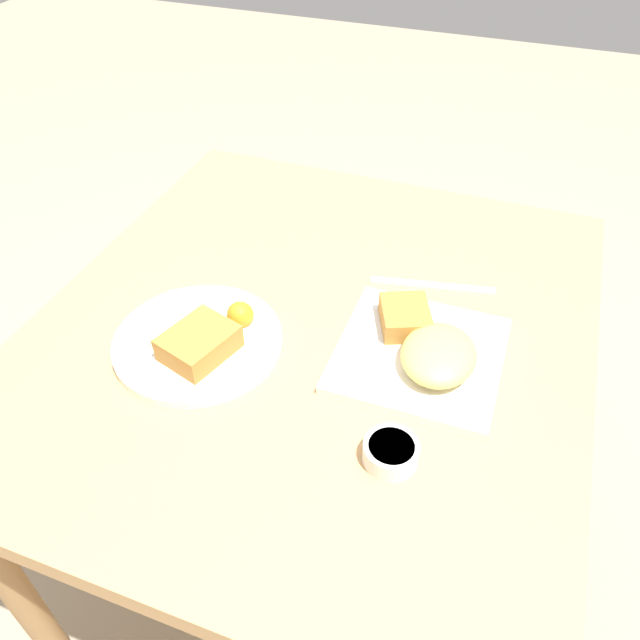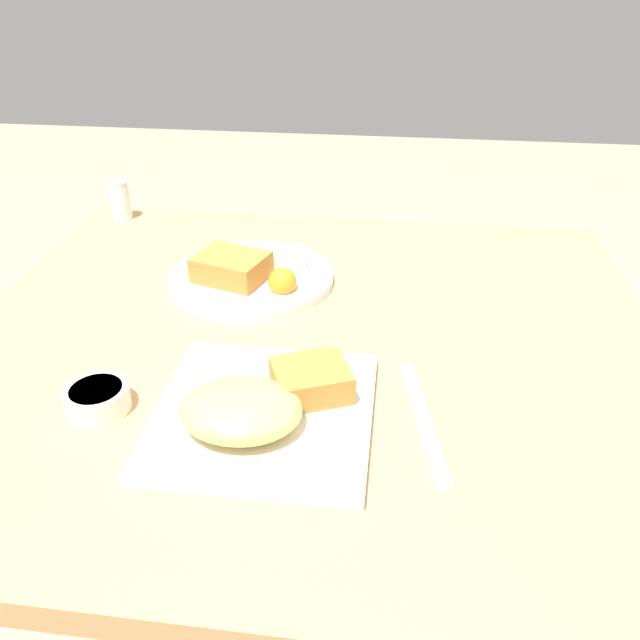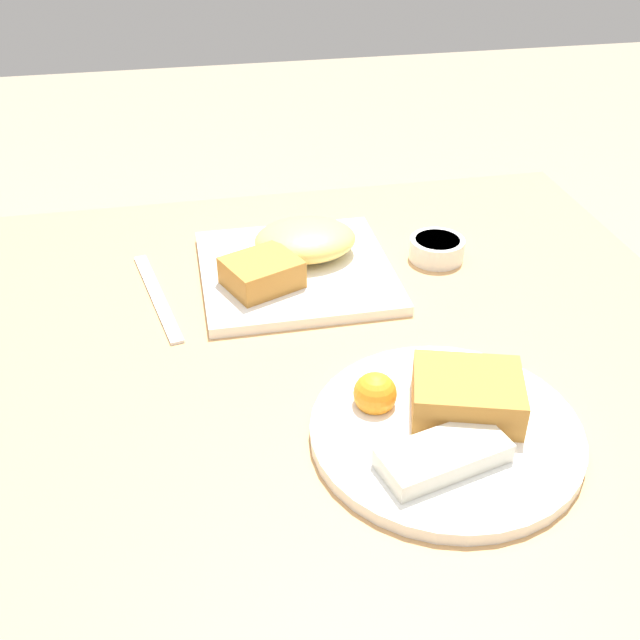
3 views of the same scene
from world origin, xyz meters
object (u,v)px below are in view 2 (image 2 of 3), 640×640
object	(u,v)px
sauce_ramekin	(98,398)
butter_knife	(423,419)
plate_square_near	(262,407)
plate_oval_far	(250,273)
salt_shaker	(121,203)

from	to	relation	value
sauce_ramekin	butter_knife	bearing A→B (deg)	4.11
plate_square_near	plate_oval_far	world-z (taller)	plate_square_near
plate_oval_far	butter_knife	distance (m)	0.41
butter_knife	plate_square_near	bearing A→B (deg)	86.78
plate_square_near	sauce_ramekin	world-z (taller)	plate_square_near
plate_square_near	salt_shaker	size ratio (longest dim) A/B	3.27
plate_square_near	butter_knife	world-z (taller)	plate_square_near
plate_oval_far	salt_shaker	xyz separation A→B (m)	(-0.32, 0.24, 0.02)
plate_square_near	plate_oval_far	bearing A→B (deg)	105.13
sauce_ramekin	salt_shaker	world-z (taller)	salt_shaker
plate_oval_far	plate_square_near	bearing A→B (deg)	-74.87
salt_shaker	butter_knife	bearing A→B (deg)	-43.06
salt_shaker	butter_knife	xyz separation A→B (m)	(0.59, -0.55, -0.03)
plate_square_near	sauce_ramekin	xyz separation A→B (m)	(-0.20, -0.00, -0.01)
plate_square_near	sauce_ramekin	bearing A→B (deg)	-179.60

